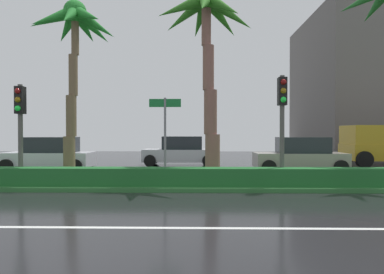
% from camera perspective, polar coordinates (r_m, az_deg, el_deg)
% --- Properties ---
extents(ground_plane, '(90.00, 42.00, 0.10)m').
position_cam_1_polar(ground_plane, '(14.16, -7.22, -7.36)').
color(ground_plane, black).
extents(near_lane_divider_stripe, '(81.00, 0.14, 0.01)m').
position_cam_1_polar(near_lane_divider_stripe, '(7.43, -15.29, -14.47)').
color(near_lane_divider_stripe, white).
rests_on(near_lane_divider_stripe, ground_plane).
extents(median_strip, '(85.50, 4.00, 0.15)m').
position_cam_1_polar(median_strip, '(13.17, -7.85, -7.43)').
color(median_strip, '#2D6B33').
rests_on(median_strip, ground_plane).
extents(median_hedge, '(76.50, 0.70, 0.60)m').
position_cam_1_polar(median_hedge, '(11.75, -8.92, -6.58)').
color(median_hedge, '#1E6028').
rests_on(median_hedge, median_strip).
extents(palm_tree_centre_left, '(3.57, 3.58, 7.12)m').
position_cam_1_polar(palm_tree_centre_left, '(15.00, -19.10, 16.01)').
color(palm_tree_centre_left, brown).
rests_on(palm_tree_centre_left, median_strip).
extents(palm_tree_centre, '(3.93, 3.98, 7.46)m').
position_cam_1_polar(palm_tree_centre, '(13.77, 2.57, 17.26)').
color(palm_tree_centre, brown).
rests_on(palm_tree_centre, median_strip).
extents(traffic_signal_median_left, '(0.28, 0.43, 3.48)m').
position_cam_1_polar(traffic_signal_median_left, '(13.31, -26.95, 3.27)').
color(traffic_signal_median_left, '#4C4C47').
rests_on(traffic_signal_median_left, median_strip).
extents(traffic_signal_median_right, '(0.28, 0.43, 3.77)m').
position_cam_1_polar(traffic_signal_median_right, '(12.12, 14.94, 4.51)').
color(traffic_signal_median_right, '#4C4C47').
rests_on(traffic_signal_median_right, median_strip).
extents(street_name_sign, '(1.10, 0.08, 3.00)m').
position_cam_1_polar(street_name_sign, '(11.74, -4.55, 1.39)').
color(street_name_sign, slate).
rests_on(street_name_sign, median_strip).
extents(car_in_traffic_leading, '(4.30, 2.02, 1.72)m').
position_cam_1_polar(car_in_traffic_leading, '(18.44, -22.80, -2.79)').
color(car_in_traffic_leading, silver).
rests_on(car_in_traffic_leading, ground_plane).
extents(car_in_traffic_second, '(4.30, 2.02, 1.72)m').
position_cam_1_polar(car_in_traffic_second, '(20.09, -1.92, -2.44)').
color(car_in_traffic_second, silver).
rests_on(car_in_traffic_second, ground_plane).
extents(car_in_traffic_third, '(4.30, 2.02, 1.72)m').
position_cam_1_polar(car_in_traffic_third, '(17.34, 17.74, -2.99)').
color(car_in_traffic_third, gray).
rests_on(car_in_traffic_third, ground_plane).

